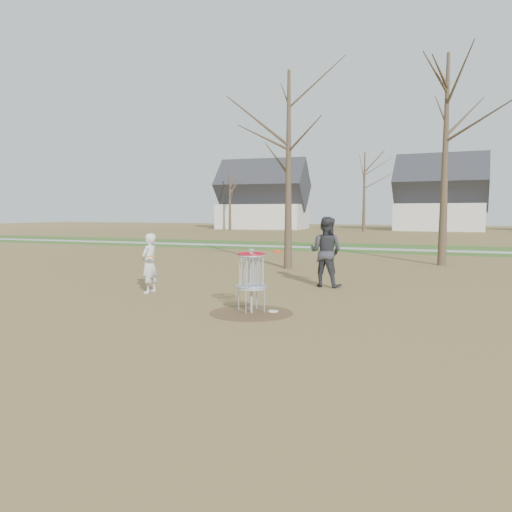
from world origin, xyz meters
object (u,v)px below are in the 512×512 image
Objects in this scene: player_standing at (149,263)px; disc_golf_basket at (251,271)px; player_throwing at (326,252)px; disc_grounded at (273,311)px.

player_standing is 1.19× the size of disc_golf_basket.
player_throwing is 9.29× the size of disc_grounded.
disc_golf_basket is at bearing 65.78° from player_standing.
player_throwing is at bearing 88.18° from disc_grounded.
player_throwing reaches higher than disc_golf_basket.
player_standing is at bearing 43.17° from player_throwing.
player_throwing is at bearing 83.15° from disc_golf_basket.
disc_grounded is at bearing 34.96° from disc_golf_basket.
player_standing is 3.89m from disc_golf_basket.
disc_golf_basket is (3.60, -1.49, 0.11)m from player_standing.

